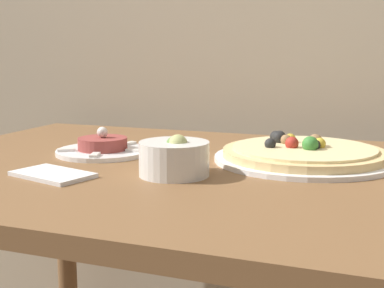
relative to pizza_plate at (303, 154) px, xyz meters
name	(u,v)px	position (x,y,z in m)	size (l,w,h in m)	color
dining_table	(177,214)	(-0.24, -0.12, -0.12)	(1.21, 0.89, 0.79)	brown
pizza_plate	(303,154)	(0.00, 0.00, 0.00)	(0.38, 0.38, 0.06)	white
tartare_plate	(103,148)	(-0.44, -0.08, 0.00)	(0.21, 0.21, 0.06)	white
small_bowl	(174,157)	(-0.21, -0.22, 0.02)	(0.13, 0.13, 0.08)	white
napkin	(53,174)	(-0.41, -0.31, -0.01)	(0.17, 0.13, 0.01)	white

